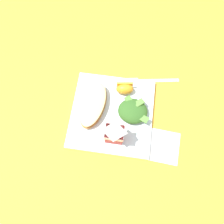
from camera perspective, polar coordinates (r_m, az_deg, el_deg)
ground at (r=0.71m, az=-0.00°, el=-0.65°), size 3.00×3.00×0.00m
white_plate at (r=0.71m, az=-0.00°, el=-0.45°), size 0.28×0.28×0.02m
cheesy_pizza_bread at (r=0.69m, az=-5.27°, el=1.91°), size 0.10×0.18×0.04m
green_salad_pile at (r=0.68m, az=5.90°, el=0.28°), size 0.11×0.10×0.04m
milk_carton at (r=0.62m, az=0.69°, el=-6.12°), size 0.06×0.04×0.11m
orange_wedge_front at (r=0.71m, az=3.62°, el=6.60°), size 0.06×0.05×0.04m
paper_napkin at (r=0.71m, az=14.07°, el=-9.31°), size 0.12×0.12×0.00m
metal_fork at (r=0.77m, az=10.50°, el=8.72°), size 0.19×0.05×0.01m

